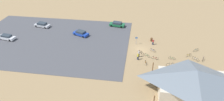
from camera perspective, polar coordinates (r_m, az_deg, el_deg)
The scene contains 23 objects.
ground at distance 52.92m, azimuth 7.91°, elevation 0.23°, with size 160.00×160.00×0.00m, color #9E7F56.
parking_lot_asphalt at distance 59.14m, azimuth -16.51°, elevation 2.75°, with size 42.41×29.11×0.05m, color #4C4C51.
bike_pavilion at distance 40.98m, azimuth 21.70°, elevation -7.67°, with size 14.89×10.03×5.17m.
trash_bin at distance 57.08m, azimuth 10.75°, elevation 2.95°, with size 0.60×0.60×0.90m, color brown.
lot_sign at distance 54.48m, azimuth 6.69°, elevation 3.01°, with size 0.56×0.08×2.20m.
bicycle_green_near_sign at distance 50.49m, azimuth 16.08°, elevation -2.04°, with size 1.64×0.64×0.76m.
bicycle_orange_yard_front at distance 47.61m, azimuth 9.25°, elevation -3.33°, with size 0.48×1.67×0.79m.
bicycle_blue_lone_east at distance 52.47m, azimuth 11.12°, elevation 0.04°, with size 1.39×1.03×0.81m.
bicycle_black_edge_south at distance 51.07m, azimuth 7.85°, elevation -0.51°, with size 1.39×1.10×0.84m.
bicycle_yellow_trailside at distance 52.86m, azimuth 20.24°, elevation -1.22°, with size 1.45×0.81×0.73m.
bicycle_teal_near_porch at distance 55.55m, azimuth 21.98°, elevation 0.07°, with size 1.46×1.02×0.80m.
bicycle_silver_lone_west at distance 48.17m, azimuth 15.68°, elevation -3.70°, with size 1.78×0.56×0.86m.
bicycle_red_yard_center at distance 49.61m, azimuth 11.69°, elevation -2.04°, with size 1.60×0.56×0.81m.
bicycle_white_mid_cluster at distance 51.95m, azimuth 21.92°, elevation -2.15°, with size 1.30×1.26×0.91m.
bicycle_purple_back_row at distance 52.52m, azimuth 23.65°, elevation -2.17°, with size 0.72×1.63×0.92m.
bicycle_green_front_row at distance 50.20m, azimuth 9.56°, elevation -1.34°, with size 1.38×0.98×0.80m.
car_green_by_curb at distance 64.30m, azimuth 1.41°, elevation 7.21°, with size 4.82×2.51×1.43m.
car_white_mid_lot at distance 63.63m, azimuth -26.92°, elevation 3.30°, with size 4.97×2.46×1.35m.
car_blue_inner_stall at distance 59.50m, azimuth -8.53°, elevation 4.72°, with size 4.78×3.40×1.38m.
car_silver_second_row at distance 67.45m, azimuth -18.59°, elevation 6.71°, with size 5.01×2.79×1.38m.
visitor_near_lot at distance 49.56m, azimuth 7.37°, elevation -0.81°, with size 0.36×0.39×1.78m.
visitor_crossing_yard at distance 48.50m, azimuth 7.12°, elevation -1.58°, with size 0.40×0.39×1.79m.
visitor_by_pavilion at distance 55.23m, azimuth 11.18°, elevation 2.37°, with size 0.39×0.36×1.66m.
Camera 1 is at (0.67, 45.35, 27.27)m, focal length 33.38 mm.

